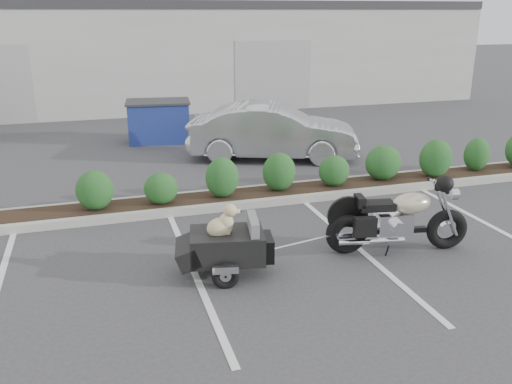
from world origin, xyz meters
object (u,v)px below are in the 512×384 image
object	(u,v)px
pet_trailer	(226,245)
sedan	(273,132)
motorcycle	(398,220)
dumpster	(159,121)

from	to	relation	value
pet_trailer	sedan	bearing A→B (deg)	76.16
sedan	pet_trailer	bearing A→B (deg)	175.88
motorcycle	pet_trailer	world-z (taller)	motorcycle
dumpster	sedan	bearing A→B (deg)	-41.14
dumpster	motorcycle	bearing A→B (deg)	-66.84
pet_trailer	sedan	world-z (taller)	sedan
motorcycle	pet_trailer	size ratio (longest dim) A/B	1.23
pet_trailer	dumpster	size ratio (longest dim) A/B	0.96
sedan	dumpster	size ratio (longest dim) A/B	2.21
pet_trailer	sedan	distance (m)	6.57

